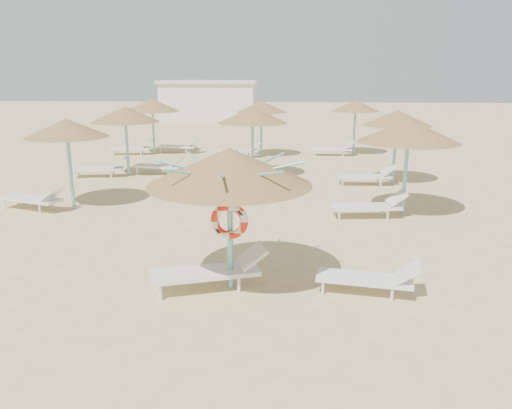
{
  "coord_description": "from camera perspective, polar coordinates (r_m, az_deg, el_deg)",
  "views": [
    {
      "loc": [
        1.01,
        -9.0,
        3.96
      ],
      "look_at": [
        0.35,
        0.96,
        1.3
      ],
      "focal_mm": 35.0,
      "sensor_mm": 36.0,
      "label": 1
    }
  ],
  "objects": [
    {
      "name": "service_hut",
      "position": [
        44.62,
        -5.4,
        11.87
      ],
      "size": [
        8.4,
        4.4,
        3.25
      ],
      "color": "silver",
      "rests_on": "ground"
    },
    {
      "name": "lounger_main_a",
      "position": [
        9.43,
        -4.95,
        -7.49
      ],
      "size": [
        2.26,
        1.28,
        0.79
      ],
      "rotation": [
        0.0,
        0.0,
        0.31
      ],
      "color": "silver",
      "rests_on": "ground"
    },
    {
      "name": "lounger_main_b",
      "position": [
        9.44,
        13.04,
        -8.17
      ],
      "size": [
        1.93,
        0.87,
        0.68
      ],
      "rotation": [
        0.0,
        0.0,
        -0.17
      ],
      "color": "silver",
      "rests_on": "ground"
    },
    {
      "name": "ground",
      "position": [
        9.89,
        -2.44,
        -8.71
      ],
      "size": [
        120.0,
        120.0,
        0.0
      ],
      "primitive_type": "plane",
      "color": "#DCC186",
      "rests_on": "ground"
    },
    {
      "name": "palapa_field",
      "position": [
        19.6,
        -1.11,
        10.06
      ],
      "size": [
        13.84,
        13.32,
        2.71
      ],
      "color": "#6FC1C1",
      "rests_on": "ground"
    },
    {
      "name": "main_palapa",
      "position": [
        8.9,
        -3.07,
        4.25
      ],
      "size": [
        2.98,
        2.98,
        2.67
      ],
      "color": "#6FC1C1",
      "rests_on": "ground"
    }
  ]
}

